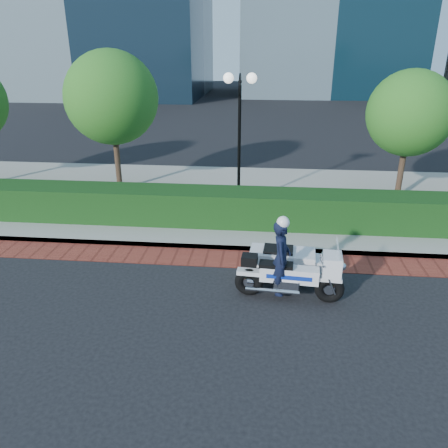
# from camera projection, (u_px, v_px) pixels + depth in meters

# --- Properties ---
(ground) EXTENTS (120.00, 120.00, 0.00)m
(ground) POSITION_uv_depth(u_px,v_px,m) (180.00, 286.00, 10.01)
(ground) COLOR black
(ground) RESTS_ON ground
(brick_strip) EXTENTS (60.00, 1.00, 0.01)m
(brick_strip) POSITION_uv_depth(u_px,v_px,m) (191.00, 257.00, 11.38)
(brick_strip) COLOR maroon
(brick_strip) RESTS_ON ground
(sidewalk) EXTENTS (60.00, 8.00, 0.15)m
(sidewalk) POSITION_uv_depth(u_px,v_px,m) (212.00, 198.00, 15.50)
(sidewalk) COLOR gray
(sidewalk) RESTS_ON ground
(hedge_main) EXTENTS (18.00, 1.20, 1.00)m
(hedge_main) POSITION_uv_depth(u_px,v_px,m) (202.00, 206.00, 13.07)
(hedge_main) COLOR black
(hedge_main) RESTS_ON sidewalk
(lamppost) EXTENTS (1.02, 0.70, 4.21)m
(lamppost) POSITION_uv_depth(u_px,v_px,m) (240.00, 120.00, 13.57)
(lamppost) COLOR black
(lamppost) RESTS_ON sidewalk
(tree_b) EXTENTS (3.20, 3.20, 4.89)m
(tree_b) POSITION_uv_depth(u_px,v_px,m) (112.00, 98.00, 14.99)
(tree_b) COLOR #332319
(tree_b) RESTS_ON sidewalk
(tree_c) EXTENTS (2.80, 2.80, 4.30)m
(tree_c) POSITION_uv_depth(u_px,v_px,m) (410.00, 113.00, 14.24)
(tree_c) COLOR #332319
(tree_c) RESTS_ON sidewalk
(police_motorcycle) EXTENTS (2.36, 1.73, 1.91)m
(police_motorcycle) POSITION_uv_depth(u_px,v_px,m) (286.00, 264.00, 9.62)
(police_motorcycle) COLOR black
(police_motorcycle) RESTS_ON ground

